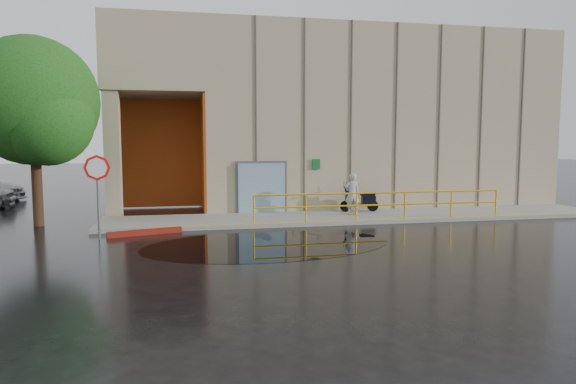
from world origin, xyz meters
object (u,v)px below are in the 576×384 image
Objects in this scene: person at (352,194)px; scooter at (360,194)px; stop_sign at (97,178)px; tree_near at (36,106)px; red_curb at (145,232)px.

person is 1.01m from scooter.
person reaches higher than scooter.
stop_sign is at bearing -155.69° from scooter.
person is 9.54m from stop_sign.
tree_near reaches higher than stop_sign.
person is 12.01m from tree_near.
red_curb is 6.16m from tree_near.
stop_sign is 0.39× the size of tree_near.
person is 0.69× the size of red_curb.
stop_sign is 4.57m from tree_near.
person is 0.63× the size of stop_sign.
scooter is 0.24× the size of tree_near.
tree_near is (-2.42, 3.06, 2.37)m from stop_sign.
person is 0.25× the size of tree_near.
scooter is 8.90m from red_curb.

